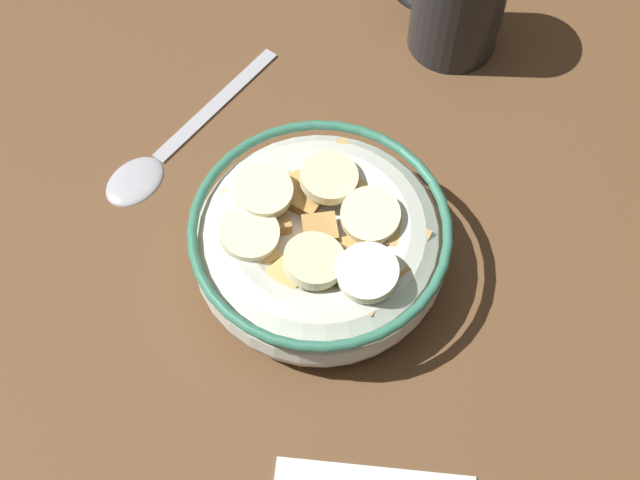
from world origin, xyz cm
name	(u,v)px	position (x,y,z in cm)	size (l,w,h in cm)	color
ground_plane	(320,271)	(0.00, 0.00, -1.00)	(129.91, 129.91, 2.00)	brown
cereal_bowl	(320,242)	(-0.01, 0.01, 2.76)	(15.44, 15.44, 5.98)	beige
spoon	(158,157)	(13.49, -1.14, 0.34)	(4.02, 16.67, 0.80)	#A5A5AD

